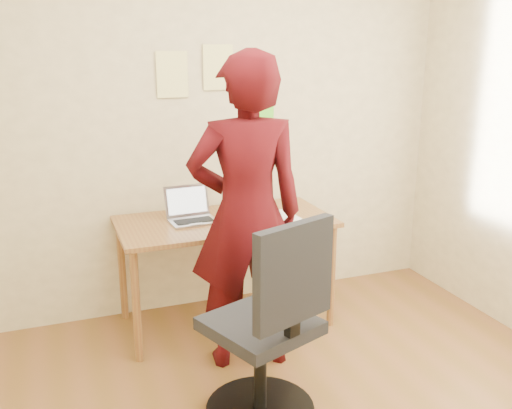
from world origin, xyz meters
name	(u,v)px	position (x,y,z in m)	size (l,w,h in m)	color
room	(328,171)	(0.00, 0.00, 1.35)	(3.58, 3.58, 2.78)	brown
desk	(225,232)	(-0.02, 1.38, 0.65)	(1.40, 0.70, 0.74)	brown
laptop	(191,213)	(-0.23, 1.44, 0.79)	(0.31, 0.28, 0.22)	#ACACB3
paper_sheet	(281,216)	(0.36, 1.32, 0.74)	(0.20, 0.28, 0.00)	white
phone	(262,223)	(0.18, 1.21, 0.74)	(0.12, 0.14, 0.01)	black
wall_note_left	(172,75)	(-0.25, 1.74, 1.66)	(0.21, 0.00, 0.30)	#FAF495
wall_note_mid	(218,67)	(0.06, 1.74, 1.70)	(0.21, 0.00, 0.30)	#FAF495
wall_note_right	(262,101)	(0.38, 1.74, 1.46)	(0.18, 0.00, 0.24)	#5ED930
office_chair	(270,337)	(-0.14, 0.28, 0.47)	(0.62, 0.63, 1.09)	black
person	(246,215)	(-0.05, 0.87, 0.92)	(0.67, 0.44, 1.84)	#3E080C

